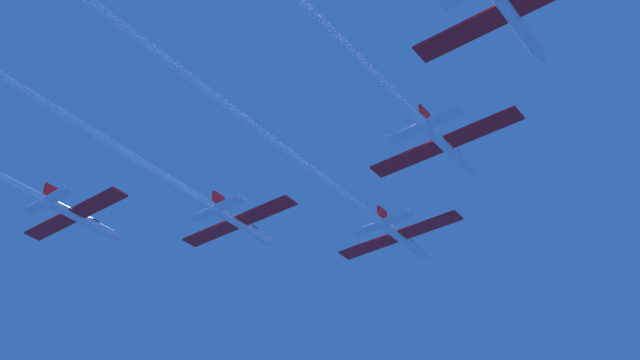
% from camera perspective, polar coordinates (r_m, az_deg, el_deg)
% --- Properties ---
extents(jet_lead, '(18.99, 63.95, 3.15)m').
position_cam_1_polar(jet_lead, '(90.41, 0.05, 0.23)').
color(jet_lead, white).
extents(jet_left_wing, '(18.99, 57.02, 3.15)m').
position_cam_1_polar(jet_left_wing, '(92.46, -12.74, 0.64)').
color(jet_left_wing, white).
extents(jet_right_wing, '(18.99, 57.35, 3.15)m').
position_cam_1_polar(jet_right_wing, '(75.62, 3.97, 8.44)').
color(jet_right_wing, white).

